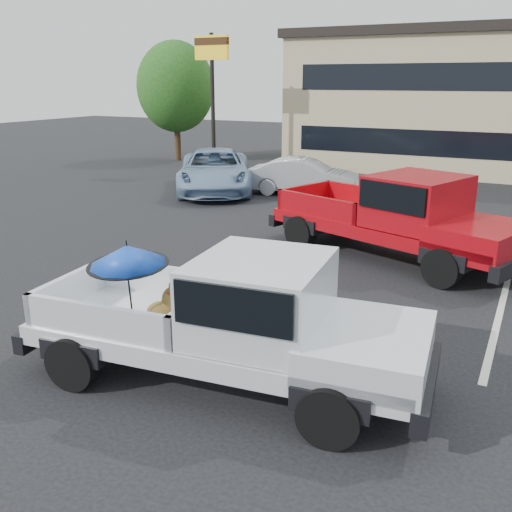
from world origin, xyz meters
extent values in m
plane|color=black|center=(0.00, 0.00, 0.00)|extent=(90.00, 90.00, 0.00)
cube|color=silver|center=(-3.00, 2.00, 0.00)|extent=(0.12, 5.00, 0.01)
cube|color=silver|center=(3.00, 2.00, 0.00)|extent=(0.12, 5.00, 0.01)
cube|color=black|center=(2.00, 17.02, 1.50)|extent=(18.00, 0.08, 1.10)
cylinder|color=black|center=(-10.00, 14.00, 3.00)|extent=(0.18, 0.18, 6.00)
cube|color=yellow|center=(-10.00, 14.00, 5.40)|extent=(1.60, 0.18, 1.00)
cube|color=#381E0C|center=(-10.00, 14.00, 5.65)|extent=(1.60, 0.22, 0.30)
cylinder|color=#332114|center=(-14.00, 17.00, 1.21)|extent=(0.32, 0.32, 2.42)
ellipsoid|color=#204B15|center=(-14.00, 17.00, 3.74)|extent=(3.96, 3.96, 4.55)
cylinder|color=black|center=(-2.05, -3.10, 0.38)|extent=(0.78, 0.36, 0.76)
cylinder|color=black|center=(-2.24, -1.27, 0.38)|extent=(0.78, 0.36, 0.76)
cylinder|color=black|center=(1.53, -2.74, 0.38)|extent=(0.78, 0.36, 0.76)
cylinder|color=black|center=(1.35, -0.91, 0.38)|extent=(0.78, 0.36, 0.76)
cube|color=white|center=(-0.30, -2.00, 0.67)|extent=(5.56, 2.45, 0.28)
cube|color=white|center=(1.69, -1.80, 0.88)|extent=(1.69, 2.06, 0.46)
cube|color=black|center=(2.43, -1.72, 0.50)|extent=(0.40, 1.97, 0.30)
cube|color=black|center=(-3.04, -2.28, 0.50)|extent=(0.38, 1.97, 0.28)
cube|color=white|center=(0.24, -1.94, 1.35)|extent=(1.83, 2.00, 1.05)
cube|color=black|center=(0.24, -1.94, 1.55)|extent=(1.69, 2.08, 0.55)
cube|color=black|center=(-1.75, -2.15, 0.73)|extent=(2.47, 2.06, 0.10)
cube|color=white|center=(-1.83, -1.28, 1.03)|extent=(2.30, 0.33, 0.50)
cube|color=white|center=(-1.66, -3.01, 1.03)|extent=(2.30, 0.33, 0.50)
cube|color=white|center=(-2.84, -2.26, 1.03)|extent=(0.29, 1.84, 0.50)
cube|color=white|center=(-0.65, -2.04, 1.03)|extent=(0.29, 1.84, 0.50)
ellipsoid|color=brown|center=(-1.21, -2.16, 0.93)|extent=(0.50, 0.43, 0.31)
cylinder|color=brown|center=(-0.95, -2.21, 0.90)|extent=(0.07, 0.07, 0.23)
cylinder|color=brown|center=(-0.97, -2.06, 0.90)|extent=(0.07, 0.07, 0.23)
ellipsoid|color=brown|center=(-1.05, -2.14, 1.13)|extent=(0.32, 0.29, 0.42)
cylinder|color=red|center=(-1.03, -2.14, 1.26)|extent=(0.20, 0.20, 0.04)
sphere|color=brown|center=(-0.96, -2.13, 1.36)|extent=(0.22, 0.22, 0.22)
cone|color=black|center=(-0.83, -2.12, 1.34)|extent=(0.16, 0.12, 0.11)
cone|color=black|center=(-0.97, -2.19, 1.48)|extent=(0.08, 0.08, 0.12)
cone|color=black|center=(-0.98, -2.08, 1.48)|extent=(0.08, 0.08, 0.12)
cylinder|color=brown|center=(-1.38, -2.18, 0.84)|extent=(0.27, 0.05, 0.09)
cylinder|color=black|center=(-1.46, -2.53, 1.31)|extent=(0.02, 0.10, 1.05)
cone|color=blue|center=(-1.46, -2.53, 1.85)|extent=(1.10, 1.12, 0.36)
cylinder|color=black|center=(-1.46, -2.53, 2.01)|extent=(0.02, 0.02, 0.10)
cylinder|color=black|center=(-1.46, -2.53, 1.72)|extent=(1.10, 1.10, 0.09)
cylinder|color=black|center=(-1.91, 4.68, 0.42)|extent=(0.88, 0.57, 0.83)
cylinder|color=black|center=(-1.22, 6.56, 0.42)|extent=(0.88, 0.57, 0.83)
cylinder|color=black|center=(1.79, 3.33, 0.42)|extent=(0.88, 0.57, 0.83)
cylinder|color=black|center=(2.48, 5.22, 0.42)|extent=(0.88, 0.57, 0.83)
cube|color=#A40911|center=(0.34, 4.93, 0.73)|extent=(6.25, 3.99, 0.31)
cube|color=#A40911|center=(2.39, 4.18, 0.96)|extent=(2.26, 2.53, 0.50)
cube|color=black|center=(-2.49, 5.96, 0.55)|extent=(0.92, 2.08, 0.31)
cube|color=#A40911|center=(0.90, 4.72, 1.47)|extent=(2.38, 2.51, 1.15)
cube|color=black|center=(0.90, 4.72, 1.69)|extent=(2.26, 2.55, 0.60)
cube|color=black|center=(-1.15, 5.47, 0.80)|extent=(3.05, 2.75, 0.11)
cube|color=#A40911|center=(-0.83, 6.36, 1.13)|extent=(2.40, 0.96, 0.55)
cube|color=#A40911|center=(-1.48, 4.58, 1.13)|extent=(2.40, 0.96, 0.55)
cube|color=#A40911|center=(-2.28, 5.88, 1.13)|extent=(0.79, 1.93, 0.55)
cube|color=#A40911|center=(-0.02, 5.06, 1.13)|extent=(0.79, 1.93, 0.55)
imported|color=#ACB0B4|center=(-4.48, 11.25, 0.67)|extent=(4.24, 2.04, 1.34)
imported|color=#7C98BA|center=(-7.76, 10.31, 0.79)|extent=(5.11, 6.25, 1.58)
camera|label=1|loc=(3.36, -8.25, 4.10)|focal=40.00mm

